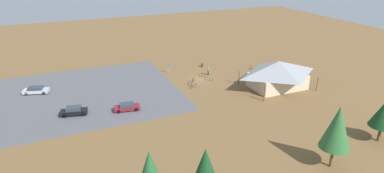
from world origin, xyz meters
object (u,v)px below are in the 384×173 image
trash_bin (202,65)px  car_silver_back_corner (36,90)px  bicycle_green_by_bin (270,66)px  bicycle_purple_front_row (264,68)px  bicycle_white_lone_east (251,71)px  bicycle_black_lone_west (271,70)px  bicycle_silver_edge_north (190,84)px  bicycle_blue_trailside (203,76)px  bicycle_orange_mid_cluster (209,79)px  bike_pavilion (278,73)px  visitor_crossing_yard (208,71)px  bicycle_yellow_near_sign (251,67)px  car_maroon_aisle_side (127,107)px  lot_sign (169,67)px  car_black_end_stall (74,111)px  pine_center (205,173)px  pine_mideast (384,113)px  pine_west (337,127)px  bicycle_teal_edge_south (193,86)px  bicycle_red_yard_left (193,80)px

trash_bin → car_silver_back_corner: car_silver_back_corner is taller
bicycle_green_by_bin → car_silver_back_corner: (50.29, -4.71, 0.32)m
bicycle_purple_front_row → bicycle_white_lone_east: 4.00m
bicycle_black_lone_west → bicycle_silver_edge_north: (20.11, 0.27, -0.01)m
bicycle_black_lone_west → bicycle_white_lone_east: bicycle_white_lone_east is taller
bicycle_blue_trailside → car_silver_back_corner: (33.01, -4.49, 0.34)m
bicycle_orange_mid_cluster → car_silver_back_corner: bearing=-11.4°
bike_pavilion → bicycle_black_lone_west: (-4.57, -8.28, -2.73)m
bicycle_silver_edge_north → visitor_crossing_yard: 7.30m
bicycle_yellow_near_sign → car_maroon_aisle_side: 33.03m
trash_bin → bicycle_purple_front_row: 14.42m
lot_sign → bicycle_silver_edge_north: size_ratio=1.28×
bicycle_purple_front_row → car_black_end_stall: (42.58, 7.12, 0.41)m
visitor_crossing_yard → bicycle_orange_mid_cluster: bearing=66.0°
pine_center → bicycle_white_lone_east: bearing=-128.9°
pine_mideast → car_black_end_stall: size_ratio=1.41×
pine_west → bicycle_orange_mid_cluster: bearing=-88.7°
bicycle_teal_edge_south → car_black_end_stall: car_black_end_stall is taller
bicycle_yellow_near_sign → bicycle_red_yard_left: size_ratio=1.10×
pine_mideast → bicycle_blue_trailside: 35.93m
bicycle_purple_front_row → trash_bin: bearing=-30.0°
pine_mideast → bicycle_black_lone_west: size_ratio=4.07×
bicycle_teal_edge_south → lot_sign: bearing=-81.9°
bike_pavilion → bicycle_red_yard_left: 17.21m
lot_sign → visitor_crossing_yard: size_ratio=1.21×
bicycle_blue_trailside → bicycle_yellow_near_sign: (-12.59, -0.63, -0.03)m
pine_center → bicycle_white_lone_east: 45.51m
pine_mideast → bicycle_orange_mid_cluster: pine_mideast is taller
pine_mideast → car_silver_back_corner: size_ratio=1.28×
bike_pavilion → pine_mideast: 22.54m
bicycle_teal_edge_south → bike_pavilion: bearing=158.0°
pine_mideast → bicycle_yellow_near_sign: size_ratio=4.07×
pine_mideast → car_maroon_aisle_side: (30.74, -23.95, -3.67)m
bicycle_blue_trailside → bicycle_green_by_bin: bicycle_green_by_bin is taller
lot_sign → bicycle_yellow_near_sign: 18.95m
lot_sign → car_maroon_aisle_side: lot_sign is taller
pine_center → visitor_crossing_yard: bearing=-116.5°
bicycle_teal_edge_south → pine_mideast: bearing=119.6°
bicycle_teal_edge_south → trash_bin: bearing=-122.5°
bike_pavilion → visitor_crossing_yard: (9.43, -11.96, -2.14)m
trash_bin → lot_sign: size_ratio=0.41×
bicycle_orange_mid_cluster → bicycle_red_yard_left: bicycle_red_yard_left is taller
bike_pavilion → visitor_crossing_yard: 15.38m
lot_sign → pine_west: 41.56m
pine_west → pine_mideast: (-10.88, -1.98, -1.19)m
car_maroon_aisle_side → visitor_crossing_yard: 22.99m
bike_pavilion → bicycle_red_yard_left: bike_pavilion is taller
bicycle_white_lone_east → car_maroon_aisle_side: car_maroon_aisle_side is taller
pine_west → car_maroon_aisle_side: size_ratio=1.86×
bicycle_red_yard_left → car_black_end_stall: bearing=14.4°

